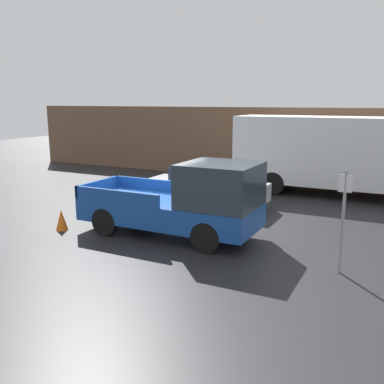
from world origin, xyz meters
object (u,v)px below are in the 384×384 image
object	(u,v)px
car	(206,186)
parking_sign	(343,216)
pickup_truck	(186,202)
delivery_truck	(326,153)
traffic_cone	(62,220)

from	to	relation	value
car	parking_sign	world-z (taller)	parking_sign
car	parking_sign	size ratio (longest dim) A/B	1.90
pickup_truck	car	xyz separation A→B (m)	(-1.01, 3.57, -0.26)
delivery_truck	parking_sign	world-z (taller)	delivery_truck
traffic_cone	delivery_truck	bearing A→B (deg)	54.94
delivery_truck	car	bearing A→B (deg)	-129.54
delivery_truck	traffic_cone	distance (m)	11.11
traffic_cone	parking_sign	bearing A→B (deg)	2.60
delivery_truck	traffic_cone	size ratio (longest dim) A/B	12.68
car	parking_sign	distance (m)	7.00
pickup_truck	delivery_truck	distance (m)	8.32
parking_sign	car	bearing A→B (deg)	141.74
parking_sign	traffic_cone	bearing A→B (deg)	-177.40
pickup_truck	car	world-z (taller)	pickup_truck
delivery_truck	traffic_cone	world-z (taller)	delivery_truck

